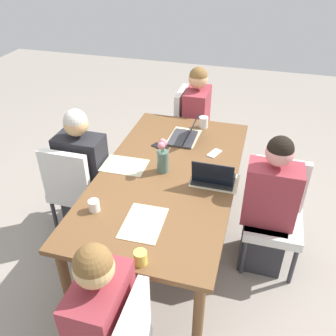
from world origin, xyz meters
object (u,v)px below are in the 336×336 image
at_px(person_head_right_right_near, 105,334).
at_px(person_near_left_near, 85,179).
at_px(dining_table, 168,181).
at_px(chair_far_left_mid, 275,210).
at_px(coffee_mug_centre_left, 94,206).
at_px(chair_near_left_near, 75,185).
at_px(person_far_left_mid, 268,212).
at_px(laptop_far_left_mid, 213,177).
at_px(flower_vase, 163,157).
at_px(coffee_mug_near_right, 141,258).
at_px(laptop_head_left_left_far, 185,136).
at_px(coffee_mug_near_left, 204,122).
at_px(phone_black, 160,147).
at_px(phone_silver, 214,153).
at_px(chair_head_left_left_far, 191,125).
at_px(person_head_left_left_far, 196,126).

bearing_deg(person_head_right_right_near, person_near_left_near, -149.38).
xyz_separation_m(dining_table, chair_far_left_mid, (-0.08, 0.87, -0.18)).
bearing_deg(coffee_mug_centre_left, dining_table, 147.23).
distance_m(chair_near_left_near, chair_far_left_mid, 1.71).
height_order(chair_far_left_mid, person_far_left_mid, person_far_left_mid).
relative_size(dining_table, person_head_right_right_near, 1.69).
bearing_deg(laptop_far_left_mid, person_far_left_mid, 94.19).
bearing_deg(coffee_mug_centre_left, flower_vase, 151.55).
bearing_deg(chair_near_left_near, chair_far_left_mid, 94.61).
relative_size(dining_table, coffee_mug_near_right, 22.45).
bearing_deg(laptop_head_left_left_far, coffee_mug_near_left, 158.76).
height_order(laptop_far_left_mid, phone_black, laptop_far_left_mid).
relative_size(chair_far_left_mid, laptop_far_left_mid, 2.81).
relative_size(laptop_head_left_left_far, phone_silver, 2.13).
height_order(chair_near_left_near, flower_vase, flower_vase).
distance_m(chair_head_left_left_far, phone_silver, 1.07).
relative_size(person_head_right_right_near, coffee_mug_centre_left, 14.51).
xyz_separation_m(laptop_head_left_left_far, coffee_mug_centre_left, (1.14, -0.37, -0.00)).
height_order(person_near_left_near, laptop_head_left_left_far, person_near_left_near).
xyz_separation_m(person_head_left_left_far, person_head_right_right_near, (2.57, 0.03, 0.00)).
xyz_separation_m(dining_table, coffee_mug_centre_left, (0.57, -0.37, 0.11)).
bearing_deg(flower_vase, chair_near_left_near, -84.76).
distance_m(flower_vase, coffee_mug_near_right, 0.96).
bearing_deg(chair_far_left_mid, laptop_head_left_left_far, -119.18).
height_order(coffee_mug_near_left, phone_black, coffee_mug_near_left).
height_order(chair_far_left_mid, person_head_right_right_near, person_head_right_right_near).
distance_m(chair_head_left_left_far, coffee_mug_near_left, 0.62).
bearing_deg(chair_head_left_left_far, coffee_mug_near_right, 5.18).
xyz_separation_m(person_head_left_left_far, laptop_far_left_mid, (1.31, 0.40, 0.27)).
bearing_deg(chair_far_left_mid, laptop_far_left_mid, -77.99).
height_order(chair_near_left_near, person_head_left_left_far, person_head_left_left_far).
relative_size(chair_head_left_left_far, laptop_head_left_left_far, 2.81).
relative_size(chair_near_left_near, chair_far_left_mid, 1.00).
distance_m(person_head_right_right_near, phone_silver, 1.72).
height_order(person_near_left_near, chair_head_left_left_far, person_near_left_near).
distance_m(dining_table, person_head_left_left_far, 1.30).
distance_m(person_near_left_near, coffee_mug_near_left, 1.25).
xyz_separation_m(laptop_far_left_mid, coffee_mug_near_right, (0.91, -0.27, 0.00)).
bearing_deg(chair_head_left_left_far, coffee_mug_centre_left, -7.64).
relative_size(laptop_head_left_left_far, coffee_mug_centre_left, 3.89).
xyz_separation_m(person_far_left_mid, coffee_mug_near_right, (0.94, -0.71, 0.27)).
distance_m(chair_near_left_near, person_head_left_left_far, 1.56).
xyz_separation_m(person_far_left_mid, person_head_left_left_far, (-1.28, -0.85, 0.00)).
xyz_separation_m(person_near_left_near, phone_silver, (-0.37, 1.08, 0.23)).
bearing_deg(coffee_mug_centre_left, chair_head_left_left_far, 172.36).
bearing_deg(person_far_left_mid, person_near_left_near, -90.45).
bearing_deg(phone_black, coffee_mug_centre_left, -78.65).
relative_size(coffee_mug_centre_left, phone_black, 0.55).
xyz_separation_m(person_near_left_near, coffee_mug_near_right, (0.95, 0.87, 0.27)).
xyz_separation_m(chair_near_left_near, flower_vase, (-0.07, 0.78, 0.38)).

